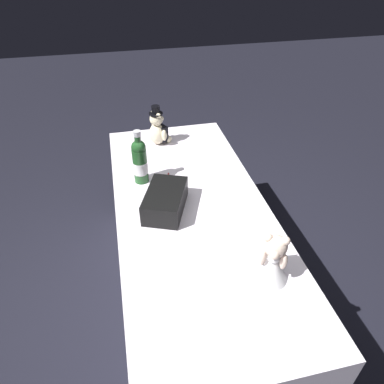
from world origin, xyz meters
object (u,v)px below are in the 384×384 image
(teddy_bear_groom, at_px, (158,130))
(gift_case_black, at_px, (165,201))
(signing_pen, at_px, (168,179))
(teddy_bear_bride, at_px, (273,257))
(champagne_bottle, at_px, (140,161))

(teddy_bear_groom, distance_m, gift_case_black, 0.73)
(signing_pen, bearing_deg, teddy_bear_groom, 178.56)
(teddy_bear_bride, distance_m, champagne_bottle, 0.94)
(gift_case_black, bearing_deg, signing_pen, 167.54)
(teddy_bear_groom, relative_size, signing_pen, 1.91)
(teddy_bear_groom, height_order, gift_case_black, teddy_bear_groom)
(teddy_bear_groom, xyz_separation_m, gift_case_black, (0.72, -0.07, -0.04))
(champagne_bottle, bearing_deg, gift_case_black, 18.14)
(champagne_bottle, xyz_separation_m, signing_pen, (0.03, 0.15, -0.13))
(champagne_bottle, height_order, signing_pen, champagne_bottle)
(teddy_bear_groom, bearing_deg, gift_case_black, -5.51)
(champagne_bottle, distance_m, gift_case_black, 0.32)
(teddy_bear_groom, distance_m, champagne_bottle, 0.46)
(teddy_bear_groom, bearing_deg, signing_pen, -1.44)
(signing_pen, bearing_deg, gift_case_black, -12.46)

